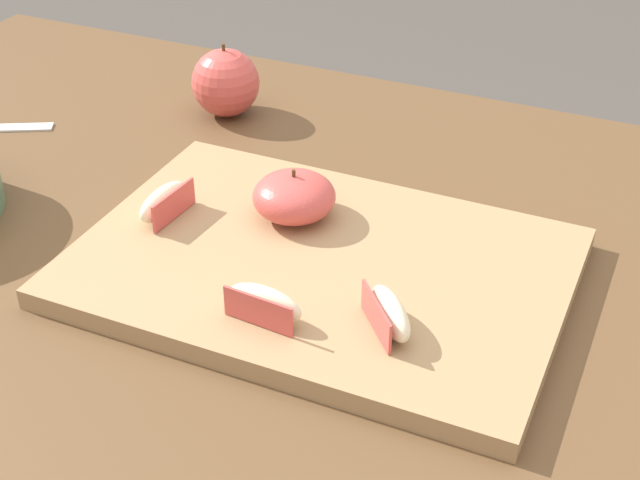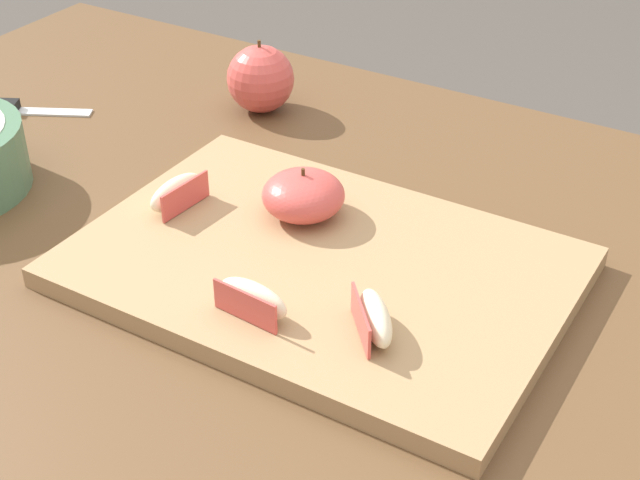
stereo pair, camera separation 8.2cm
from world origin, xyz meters
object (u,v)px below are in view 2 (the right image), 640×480
object	(u,v)px
cutting_board	(320,267)
apple_half_skin_up	(303,195)
apple_wedge_left	(374,318)
paring_knife	(1,107)
apple_wedge_back	(254,299)
apple_wedge_middle	(177,193)
whole_apple_pink_lady	(261,79)

from	to	relation	value
cutting_board	apple_half_skin_up	size ratio (longest dim) A/B	5.49
apple_wedge_left	paring_knife	distance (m)	0.62
apple_half_skin_up	apple_wedge_back	size ratio (longest dim) A/B	1.15
apple_half_skin_up	apple_wedge_middle	bearing A→B (deg)	-156.54
apple_wedge_middle	apple_wedge_left	size ratio (longest dim) A/B	1.05
apple_wedge_middle	paring_knife	bearing A→B (deg)	165.83
cutting_board	apple_wedge_left	xyz separation A→B (m)	(0.09, -0.07, 0.02)
apple_half_skin_up	apple_wedge_middle	world-z (taller)	apple_half_skin_up
paring_knife	whole_apple_pink_lady	world-z (taller)	whole_apple_pink_lady
apple_wedge_middle	paring_knife	distance (m)	0.36
paring_knife	cutting_board	bearing A→B (deg)	-10.28
cutting_board	apple_wedge_middle	xyz separation A→B (m)	(-0.17, 0.01, 0.02)
apple_half_skin_up	apple_wedge_left	xyz separation A→B (m)	(0.14, -0.12, -0.01)
paring_knife	whole_apple_pink_lady	xyz separation A→B (m)	(0.27, 0.17, 0.03)
whole_apple_pink_lady	cutting_board	bearing A→B (deg)	-47.37
apple_half_skin_up	paring_knife	size ratio (longest dim) A/B	0.53
apple_wedge_back	apple_wedge_left	distance (m)	0.10
apple_wedge_back	whole_apple_pink_lady	size ratio (longest dim) A/B	0.78
apple_wedge_left	whole_apple_pink_lady	bearing A→B (deg)	135.26
apple_half_skin_up	whole_apple_pink_lady	xyz separation A→B (m)	(-0.19, 0.21, -0.00)
apple_wedge_left	whole_apple_pink_lady	xyz separation A→B (m)	(-0.33, 0.33, 0.01)
apple_half_skin_up	whole_apple_pink_lady	world-z (taller)	whole_apple_pink_lady
apple_half_skin_up	apple_wedge_left	world-z (taller)	apple_half_skin_up
cutting_board	apple_wedge_middle	distance (m)	0.17
apple_wedge_middle	apple_wedge_back	xyz separation A→B (m)	(0.16, -0.10, 0.00)
apple_half_skin_up	apple_wedge_back	bearing A→B (deg)	-73.00
apple_half_skin_up	apple_wedge_middle	distance (m)	0.12
apple_half_skin_up	paring_knife	bearing A→B (deg)	175.36
apple_wedge_left	apple_wedge_back	bearing A→B (deg)	-163.02
apple_wedge_middle	whole_apple_pink_lady	xyz separation A→B (m)	(-0.07, 0.26, 0.01)
apple_wedge_left	paring_knife	xyz separation A→B (m)	(-0.60, 0.16, -0.03)
apple_half_skin_up	apple_wedge_middle	size ratio (longest dim) A/B	1.15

